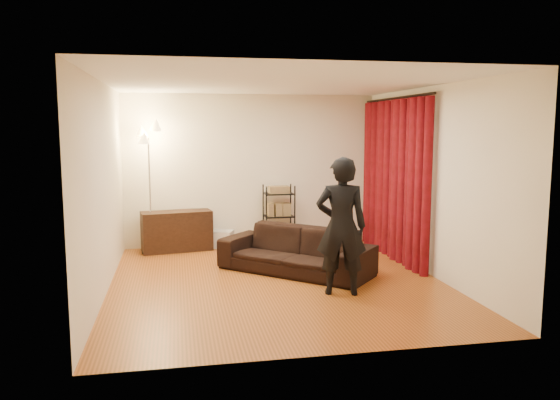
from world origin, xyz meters
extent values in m
plane|color=#9C5221|center=(0.00, 0.00, 0.00)|extent=(5.00, 5.00, 0.00)
plane|color=white|center=(0.00, 0.00, 2.70)|extent=(5.00, 5.00, 0.00)
plane|color=beige|center=(0.00, 2.50, 1.35)|extent=(5.00, 0.00, 5.00)
plane|color=beige|center=(0.00, -2.50, 1.35)|extent=(5.00, 0.00, 5.00)
plane|color=beige|center=(-2.25, 0.00, 1.35)|extent=(0.00, 5.00, 5.00)
plane|color=beige|center=(2.25, 0.00, 1.35)|extent=(0.00, 5.00, 5.00)
cylinder|color=black|center=(2.15, 1.12, 2.58)|extent=(0.04, 2.65, 0.04)
imported|color=black|center=(0.36, 0.44, 0.33)|extent=(2.25, 2.15, 0.65)
imported|color=black|center=(0.70, -0.68, 0.88)|extent=(0.72, 0.56, 1.76)
cube|color=black|center=(-1.35, 2.23, 0.34)|extent=(1.24, 0.64, 0.69)
camera|label=1|loc=(-1.33, -7.19, 2.12)|focal=35.00mm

